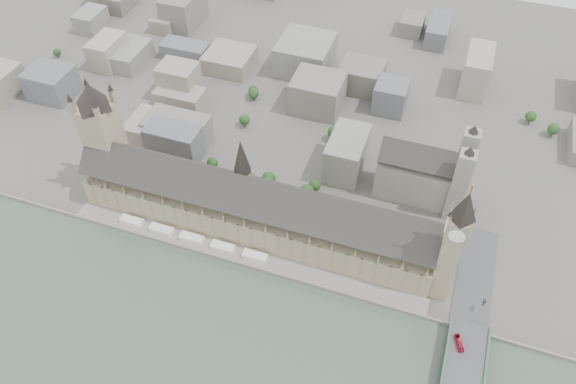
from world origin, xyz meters
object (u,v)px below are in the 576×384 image
(red_bus_north, at_px, (459,343))
(car_approach, at_px, (484,302))
(elizabeth_tower, at_px, (454,240))
(westminster_abbey, at_px, (425,173))
(palace_of_westminster, at_px, (254,209))
(victoria_tower, at_px, (103,134))

(red_bus_north, relative_size, car_approach, 2.46)
(elizabeth_tower, xyz_separation_m, westminster_abbey, (-27.08, 87.00, -33.01))
(palace_of_westminster, bearing_deg, westminster_abbey, 34.17)
(victoria_tower, bearing_deg, westminster_abbey, 16.50)
(elizabeth_tower, bearing_deg, palace_of_westminster, 175.15)
(red_bus_north, xyz_separation_m, car_approach, (11.76, 35.53, -0.95))
(red_bus_north, height_order, car_approach, red_bus_north)
(palace_of_westminster, height_order, westminster_abbey, westminster_abbey)
(victoria_tower, distance_m, car_approach, 294.47)
(westminster_abbey, height_order, red_bus_north, westminster_abbey)
(palace_of_westminster, relative_size, victoria_tower, 2.65)
(palace_of_westminster, height_order, elizabeth_tower, elizabeth_tower)
(elizabeth_tower, height_order, westminster_abbey, elizabeth_tower)
(palace_of_westminster, height_order, red_bus_north, palace_of_westminster)
(westminster_abbey, xyz_separation_m, car_approach, (57.28, -92.15, -14.13))
(victoria_tower, xyz_separation_m, westminster_abbey, (232.92, 69.00, -30.12))
(elizabeth_tower, bearing_deg, red_bus_north, -65.62)
(elizabeth_tower, height_order, victoria_tower, elizabeth_tower)
(palace_of_westminster, height_order, car_approach, palace_of_westminster)
(elizabeth_tower, bearing_deg, victoria_tower, 176.04)
(victoria_tower, bearing_deg, red_bus_north, -11.90)
(elizabeth_tower, distance_m, red_bus_north, 64.24)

